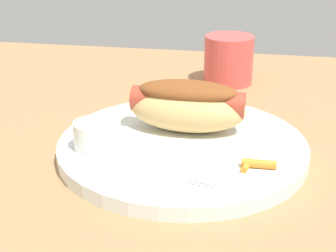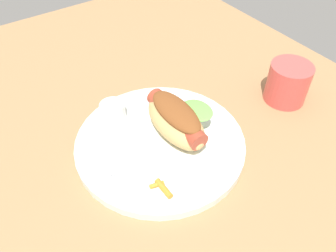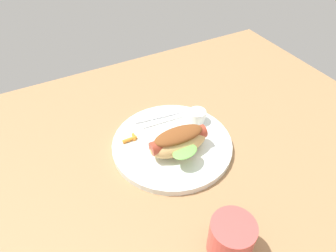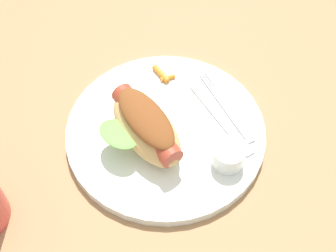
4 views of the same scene
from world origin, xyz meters
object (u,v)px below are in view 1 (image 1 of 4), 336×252
(hot_dog, at_px, (188,104))
(fork, at_px, (146,177))
(plate, at_px, (182,147))
(drinking_cup, at_px, (229,60))
(knife, at_px, (141,167))
(carrot_garnish, at_px, (255,164))
(sauce_ramekin, at_px, (94,135))

(hot_dog, distance_m, fork, 0.13)
(plate, distance_m, drinking_cup, 0.28)
(knife, distance_m, drinking_cup, 0.36)
(hot_dog, height_order, carrot_garnish, hot_dog)
(plate, height_order, fork, fork)
(sauce_ramekin, relative_size, knife, 0.31)
(plate, relative_size, sauce_ramekin, 6.47)
(drinking_cup, bearing_deg, sauce_ramekin, 67.85)
(plate, distance_m, knife, 0.08)
(carrot_garnish, relative_size, drinking_cup, 0.46)
(plate, height_order, knife, knife)
(knife, bearing_deg, sauce_ramekin, 152.52)
(plate, xyz_separation_m, carrot_garnish, (-0.08, 0.05, 0.01))
(sauce_ramekin, bearing_deg, hot_dog, -143.44)
(hot_dog, height_order, fork, hot_dog)
(knife, relative_size, carrot_garnish, 3.99)
(hot_dog, xyz_separation_m, sauce_ramekin, (0.10, 0.07, -0.02))
(sauce_ramekin, height_order, fork, sauce_ramekin)
(plate, xyz_separation_m, knife, (0.03, 0.08, 0.01))
(hot_dog, distance_m, sauce_ramekin, 0.12)
(carrot_garnish, bearing_deg, fork, 21.88)
(fork, relative_size, knife, 0.98)
(fork, bearing_deg, hot_dog, 88.19)
(hot_dog, xyz_separation_m, drinking_cup, (-0.03, -0.24, -0.01))
(sauce_ramekin, relative_size, fork, 0.31)
(plate, bearing_deg, drinking_cup, -96.91)
(plate, height_order, carrot_garnish, carrot_garnish)
(sauce_ramekin, height_order, drinking_cup, drinking_cup)
(knife, distance_m, carrot_garnish, 0.12)
(sauce_ramekin, xyz_separation_m, knife, (-0.06, 0.04, -0.01))
(fork, relative_size, carrot_garnish, 3.91)
(plate, bearing_deg, hot_dog, -92.09)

